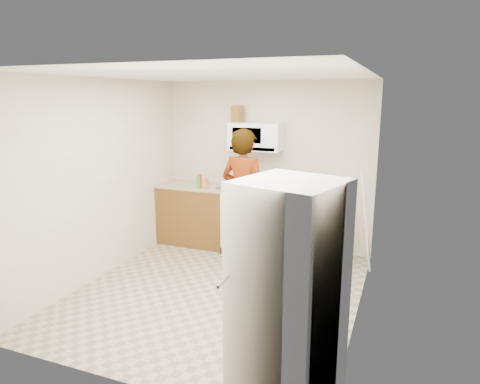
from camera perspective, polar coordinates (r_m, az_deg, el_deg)
The scene contains 20 objects.
floor at distance 5.25m, azimuth -2.91°, elevation -13.08°, with size 3.60×3.60×0.00m, color gray.
back_wall at distance 6.48m, azimuth 3.49°, elevation 3.53°, with size 3.20×0.02×2.50m, color beige.
right_wall at distance 4.43m, azimuth 15.98°, elevation -1.23°, with size 0.02×3.60×2.50m, color beige.
cabinet_left at distance 6.77m, azimuth -5.80°, elevation -3.04°, with size 1.12×0.62×0.90m, color brown.
counter_left at distance 6.66m, azimuth -5.89°, elevation 0.83°, with size 1.14×0.64×0.04m, color tan.
cabinet_right at distance 6.20m, azimuth 8.53°, elevation -4.60°, with size 0.80×0.62×0.90m, color brown.
counter_right at distance 6.08m, azimuth 8.68°, elevation -0.39°, with size 0.82×0.64×0.04m, color tan.
gas_range at distance 6.39m, azimuth 1.69°, elevation -3.61°, with size 0.76×0.65×1.13m.
microwave at distance 6.28m, azimuth 2.16°, elevation 7.40°, with size 0.76×0.38×0.40m, color white.
person at distance 5.74m, azimuth 0.54°, elevation -0.84°, with size 0.68×0.45×1.87m, color tan.
fridge at distance 3.30m, azimuth 6.43°, elevation -13.07°, with size 0.70×0.70×1.70m, color silver.
kettle at distance 6.15m, azimuth 10.63°, elevation 0.64°, with size 0.14×0.14×0.17m, color silver.
jug at distance 6.42m, azimuth -0.32°, elevation 10.38°, with size 0.14×0.14×0.24m, color brown.
saucepan at distance 6.46m, azimuth 0.33°, elevation 1.37°, with size 0.21×0.21×0.11m, color #B0AFB3.
tray at distance 6.17m, azimuth 2.34°, elevation 0.29°, with size 0.25×0.16×0.05m, color silver.
bottle_spray at distance 6.40m, azimuth -5.39°, elevation 1.47°, with size 0.06×0.06×0.21m, color red.
bottle_hot_sauce at distance 6.35m, azimuth -4.45°, elevation 1.15°, with size 0.05×0.05×0.16m, color #D95118.
bottle_green_cap at distance 6.37m, azimuth -5.56°, elevation 1.34°, with size 0.06×0.06×0.19m, color #288D19.
pot_lid at distance 6.36m, azimuth -2.37°, elevation 0.54°, with size 0.22×0.22×0.01m, color silver.
broom at distance 5.67m, azimuth 16.48°, elevation -4.06°, with size 0.03×0.03×1.39m, color silver.
Camera 1 is at (1.96, -4.30, 2.28)m, focal length 32.00 mm.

